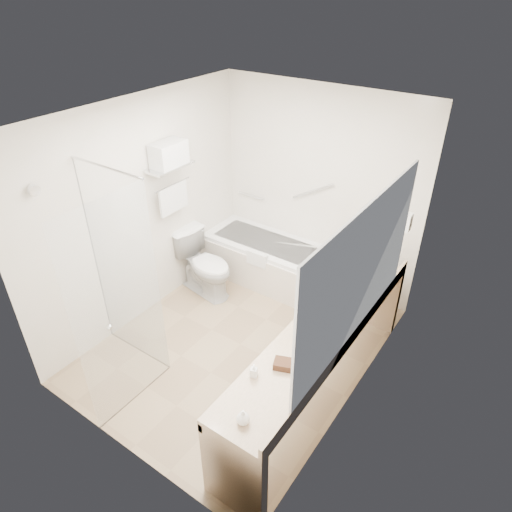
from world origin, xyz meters
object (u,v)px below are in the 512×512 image
Objects in this scene: bathtub at (266,259)px; water_bottle_left at (385,259)px; amenity_basket at (285,364)px; toilet at (205,265)px; vanity_counter at (321,347)px.

water_bottle_left is (1.59, -0.14, 0.67)m from bathtub.
water_bottle_left is at bearing 86.99° from amenity_basket.
toilet is at bearing 146.73° from amenity_basket.
bathtub is at bearing 127.22° from amenity_basket.
toilet reaches higher than bathtub.
amenity_basket is at bearing -93.36° from vanity_counter.
water_bottle_left reaches higher than amenity_basket.
amenity_basket is (-0.03, -0.57, 0.24)m from vanity_counter.
bathtub is 0.83m from toilet.
toilet is (-1.97, 0.70, -0.24)m from vanity_counter.
toilet is at bearing -164.91° from water_bottle_left.
toilet is 2.37m from amenity_basket.
amenity_basket reaches higher than toilet.
vanity_counter reaches higher than bathtub.
water_bottle_left is (0.06, 1.25, 0.30)m from vanity_counter.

